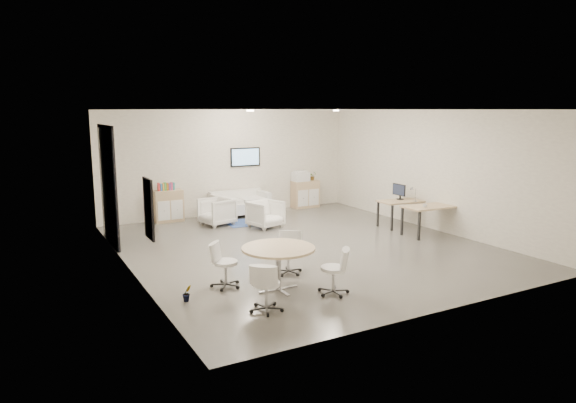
% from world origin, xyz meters
% --- Properties ---
extents(room_shell, '(9.60, 10.60, 4.80)m').
position_xyz_m(room_shell, '(0.00, 0.00, 1.60)').
color(room_shell, '#56534E').
rests_on(room_shell, ground).
extents(glass_door, '(0.09, 1.90, 2.85)m').
position_xyz_m(glass_door, '(-3.95, 2.51, 1.50)').
color(glass_door, black).
rests_on(glass_door, room_shell).
extents(artwork, '(0.05, 0.54, 1.04)m').
position_xyz_m(artwork, '(-3.97, -1.60, 1.55)').
color(artwork, black).
rests_on(artwork, room_shell).
extents(wall_tv, '(0.98, 0.06, 0.58)m').
position_xyz_m(wall_tv, '(0.50, 4.46, 1.75)').
color(wall_tv, black).
rests_on(wall_tv, room_shell).
extents(ceiling_spots, '(3.14, 4.14, 0.03)m').
position_xyz_m(ceiling_spots, '(-0.20, 0.83, 3.18)').
color(ceiling_spots, '#FFEAC6').
rests_on(ceiling_spots, room_shell).
extents(sideboard_left, '(0.82, 0.42, 0.92)m').
position_xyz_m(sideboard_left, '(-2.04, 4.26, 0.46)').
color(sideboard_left, tan).
rests_on(sideboard_left, room_shell).
extents(sideboard_right, '(0.89, 0.43, 0.89)m').
position_xyz_m(sideboard_right, '(2.55, 4.26, 0.44)').
color(sideboard_right, tan).
rests_on(sideboard_right, room_shell).
extents(books, '(0.47, 0.14, 0.22)m').
position_xyz_m(books, '(-2.08, 4.27, 1.03)').
color(books, red).
rests_on(books, sideboard_left).
extents(printer, '(0.52, 0.44, 0.35)m').
position_xyz_m(printer, '(2.38, 4.26, 1.06)').
color(printer, white).
rests_on(printer, sideboard_right).
extents(loveseat, '(1.77, 0.96, 0.65)m').
position_xyz_m(loveseat, '(0.09, 4.06, 0.35)').
color(loveseat, white).
rests_on(loveseat, room_shell).
extents(blue_rug, '(1.62, 1.16, 0.01)m').
position_xyz_m(blue_rug, '(0.07, 3.01, 0.01)').
color(blue_rug, '#325299').
rests_on(blue_rug, room_shell).
extents(armchair_left, '(0.92, 0.96, 0.84)m').
position_xyz_m(armchair_left, '(-0.97, 3.17, 0.42)').
color(armchair_left, white).
rests_on(armchair_left, room_shell).
extents(armchair_right, '(0.96, 0.93, 0.82)m').
position_xyz_m(armchair_right, '(0.10, 2.24, 0.41)').
color(armchair_right, white).
rests_on(armchair_right, room_shell).
extents(desk_rear, '(1.45, 0.82, 0.73)m').
position_xyz_m(desk_rear, '(3.54, 0.56, 0.65)').
color(desk_rear, tan).
rests_on(desk_rear, room_shell).
extents(desk_front, '(1.50, 0.80, 0.76)m').
position_xyz_m(desk_front, '(3.48, -0.56, 0.69)').
color(desk_front, tan).
rests_on(desk_front, room_shell).
extents(monitor, '(0.20, 0.50, 0.44)m').
position_xyz_m(monitor, '(3.50, 0.71, 0.96)').
color(monitor, black).
rests_on(monitor, desk_rear).
extents(round_table, '(1.31, 1.31, 0.80)m').
position_xyz_m(round_table, '(-1.91, -2.37, 0.72)').
color(round_table, tan).
rests_on(round_table, room_shell).
extents(meeting_chairs, '(2.34, 2.34, 0.82)m').
position_xyz_m(meeting_chairs, '(-1.91, -2.37, 0.41)').
color(meeting_chairs, white).
rests_on(meeting_chairs, room_shell).
extents(plant_cabinet, '(0.30, 0.33, 0.22)m').
position_xyz_m(plant_cabinet, '(2.82, 4.27, 1.00)').
color(plant_cabinet, '#3F7F3F').
rests_on(plant_cabinet, sideboard_right).
extents(plant_floor, '(0.21, 0.31, 0.13)m').
position_xyz_m(plant_floor, '(-3.52, -2.11, 0.06)').
color(plant_floor, '#3F7F3F').
rests_on(plant_floor, room_shell).
extents(cup, '(0.14, 0.12, 0.11)m').
position_xyz_m(cup, '(3.16, -0.67, 0.82)').
color(cup, white).
rests_on(cup, desk_front).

